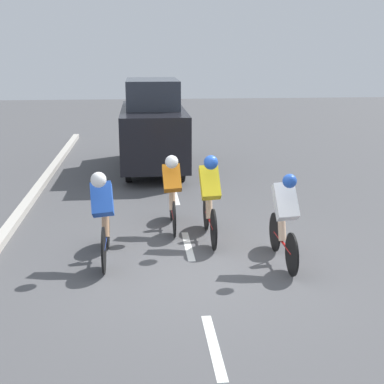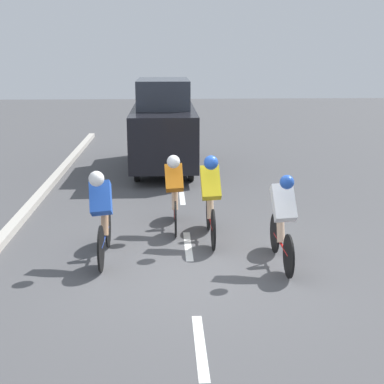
{
  "view_description": "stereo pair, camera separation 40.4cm",
  "coord_description": "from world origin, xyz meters",
  "px_view_note": "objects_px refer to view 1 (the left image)",
  "views": [
    {
      "loc": [
        0.76,
        7.57,
        3.21
      ],
      "look_at": [
        -0.07,
        -0.95,
        0.95
      ],
      "focal_mm": 50.0,
      "sensor_mm": 36.0,
      "label": 1
    },
    {
      "loc": [
        0.36,
        7.6,
        3.21
      ],
      "look_at": [
        -0.07,
        -0.95,
        0.95
      ],
      "focal_mm": 50.0,
      "sensor_mm": 36.0,
      "label": 2
    }
  ],
  "objects_px": {
    "cyclist_blue": "(103,214)",
    "cyclist_orange": "(172,189)",
    "cyclist_yellow": "(210,195)",
    "cyclist_white": "(285,216)",
    "support_car": "(153,126)"
  },
  "relations": [
    {
      "from": "cyclist_orange",
      "to": "support_car",
      "type": "relative_size",
      "value": 0.36
    },
    {
      "from": "cyclist_orange",
      "to": "cyclist_blue",
      "type": "bearing_deg",
      "value": 51.62
    },
    {
      "from": "cyclist_white",
      "to": "cyclist_orange",
      "type": "height_order",
      "value": "cyclist_white"
    },
    {
      "from": "cyclist_white",
      "to": "cyclist_yellow",
      "type": "distance_m",
      "value": 1.53
    },
    {
      "from": "cyclist_white",
      "to": "cyclist_blue",
      "type": "distance_m",
      "value": 2.79
    },
    {
      "from": "cyclist_blue",
      "to": "cyclist_orange",
      "type": "height_order",
      "value": "cyclist_blue"
    },
    {
      "from": "support_car",
      "to": "cyclist_white",
      "type": "bearing_deg",
      "value": 104.21
    },
    {
      "from": "cyclist_white",
      "to": "cyclist_blue",
      "type": "relative_size",
      "value": 0.95
    },
    {
      "from": "cyclist_yellow",
      "to": "cyclist_blue",
      "type": "relative_size",
      "value": 1.0
    },
    {
      "from": "cyclist_blue",
      "to": "support_car",
      "type": "xyz_separation_m",
      "value": [
        -0.96,
        -6.75,
        0.43
      ]
    },
    {
      "from": "cyclist_blue",
      "to": "cyclist_orange",
      "type": "relative_size",
      "value": 1.08
    },
    {
      "from": "cyclist_yellow",
      "to": "cyclist_white",
      "type": "bearing_deg",
      "value": 130.66
    },
    {
      "from": "cyclist_yellow",
      "to": "cyclist_orange",
      "type": "distance_m",
      "value": 0.9
    },
    {
      "from": "cyclist_white",
      "to": "cyclist_orange",
      "type": "relative_size",
      "value": 1.03
    },
    {
      "from": "cyclist_yellow",
      "to": "cyclist_blue",
      "type": "xyz_separation_m",
      "value": [
        1.76,
        0.79,
        -0.04
      ]
    }
  ]
}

